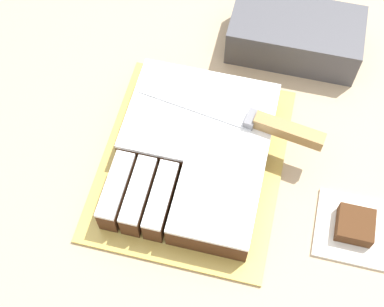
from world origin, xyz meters
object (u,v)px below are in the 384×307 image
at_px(brownie, 355,225).
at_px(storage_box, 295,35).
at_px(cake_board, 192,162).
at_px(knife, 265,123).
at_px(cake, 194,152).

bearing_deg(brownie, storage_box, 113.15).
distance_m(cake_board, storage_box, 0.31).
xyz_separation_m(knife, brownie, (0.17, -0.12, -0.05)).
xyz_separation_m(cake, storage_box, (0.12, 0.28, 0.00)).
bearing_deg(brownie, cake_board, 168.37).
bearing_deg(cake_board, storage_box, 65.91).
bearing_deg(storage_box, brownie, -66.85).
height_order(cake_board, storage_box, storage_box).
bearing_deg(cake, cake_board, -127.67).
height_order(cake, knife, knife).
bearing_deg(cake_board, cake, 52.33).
bearing_deg(brownie, cake, 167.42).
relative_size(cake_board, cake, 1.20).
height_order(cake_board, knife, knife).
relative_size(knife, storage_box, 1.31).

